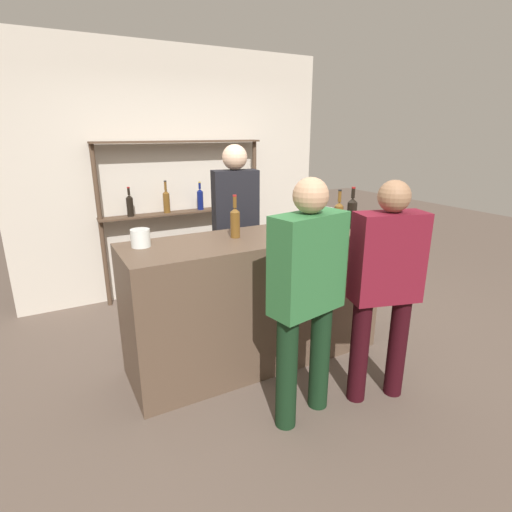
# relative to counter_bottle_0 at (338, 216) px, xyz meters

# --- Properties ---
(ground_plane) EXTENTS (16.00, 16.00, 0.00)m
(ground_plane) POSITION_rel_counter_bottle_0_xyz_m (-0.66, 0.20, -1.22)
(ground_plane) COLOR brown
(bar_counter) EXTENTS (2.11, 0.68, 1.09)m
(bar_counter) POSITION_rel_counter_bottle_0_xyz_m (-0.66, 0.20, -0.68)
(bar_counter) COLOR brown
(bar_counter) RESTS_ON ground_plane
(back_wall) EXTENTS (3.71, 0.12, 2.80)m
(back_wall) POSITION_rel_counter_bottle_0_xyz_m (-0.66, 2.13, 0.18)
(back_wall) COLOR beige
(back_wall) RESTS_ON ground_plane
(back_shelf) EXTENTS (1.92, 0.18, 1.79)m
(back_shelf) POSITION_rel_counter_bottle_0_xyz_m (-0.66, 1.95, -0.05)
(back_shelf) COLOR #4C3828
(back_shelf) RESTS_ON ground_plane
(counter_bottle_0) EXTENTS (0.07, 0.07, 0.35)m
(counter_bottle_0) POSITION_rel_counter_bottle_0_xyz_m (0.00, 0.00, 0.00)
(counter_bottle_0) COLOR brown
(counter_bottle_0) RESTS_ON bar_counter
(counter_bottle_1) EXTENTS (0.08, 0.08, 0.35)m
(counter_bottle_1) POSITION_rel_counter_bottle_0_xyz_m (0.20, 0.06, 0.00)
(counter_bottle_1) COLOR black
(counter_bottle_1) RESTS_ON bar_counter
(counter_bottle_2) EXTENTS (0.08, 0.08, 0.34)m
(counter_bottle_2) POSITION_rel_counter_bottle_0_xyz_m (-0.82, 0.25, -0.01)
(counter_bottle_2) COLOR brown
(counter_bottle_2) RESTS_ON bar_counter
(ice_bucket) EXTENTS (0.23, 0.23, 0.21)m
(ice_bucket) POSITION_rel_counter_bottle_0_xyz_m (-0.16, 0.03, -0.03)
(ice_bucket) COLOR #B2B2B7
(ice_bucket) RESTS_ON bar_counter
(cork_jar) EXTENTS (0.14, 0.14, 0.13)m
(cork_jar) POSITION_rel_counter_bottle_0_xyz_m (-1.53, 0.34, -0.07)
(cork_jar) COLOR silver
(cork_jar) RESTS_ON bar_counter
(server_behind_counter) EXTENTS (0.45, 0.25, 1.78)m
(server_behind_counter) POSITION_rel_counter_bottle_0_xyz_m (-0.50, 0.91, -0.16)
(server_behind_counter) COLOR black
(server_behind_counter) RESTS_ON ground_plane
(customer_center) EXTENTS (0.53, 0.31, 1.64)m
(customer_center) POSITION_rel_counter_bottle_0_xyz_m (-0.74, -0.61, -0.28)
(customer_center) COLOR black
(customer_center) RESTS_ON ground_plane
(customer_right) EXTENTS (0.51, 0.33, 1.60)m
(customer_right) POSITION_rel_counter_bottle_0_xyz_m (-0.14, -0.69, -0.30)
(customer_right) COLOR black
(customer_right) RESTS_ON ground_plane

